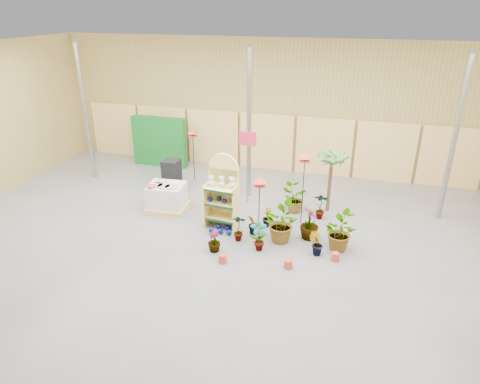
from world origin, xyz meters
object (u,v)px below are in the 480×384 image
at_px(pallet_stack, 167,197).
at_px(potted_plant_2, 280,222).
at_px(bird_table_front, 260,182).
at_px(display_shelf, 223,193).

distance_m(pallet_stack, potted_plant_2, 3.55).
xyz_separation_m(bird_table_front, potted_plant_2, (0.52, 0.06, -1.07)).
height_order(bird_table_front, potted_plant_2, bird_table_front).
height_order(display_shelf, pallet_stack, display_shelf).
distance_m(pallet_stack, bird_table_front, 3.28).
distance_m(display_shelf, potted_plant_2, 1.72).
bearing_deg(bird_table_front, display_shelf, 156.13).
distance_m(display_shelf, pallet_stack, 1.95).
xyz_separation_m(pallet_stack, potted_plant_2, (3.45, -0.81, 0.11)).
bearing_deg(pallet_stack, potted_plant_2, -18.52).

